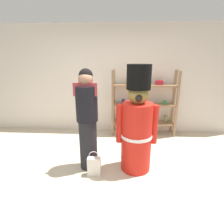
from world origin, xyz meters
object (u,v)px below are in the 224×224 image
merchandise_shelf (144,104)px  shopping_bag (94,166)px  teddy_bear_guard (137,126)px  person_shopper (87,119)px

merchandise_shelf → shopping_bag: 2.08m
merchandise_shelf → teddy_bear_guard: 1.54m
teddy_bear_guard → person_shopper: (-0.80, -0.00, 0.10)m
merchandise_shelf → shopping_bag: size_ratio=3.66×
shopping_bag → person_shopper: bearing=118.4°
person_shopper → teddy_bear_guard: bearing=0.3°
merchandise_shelf → teddy_bear_guard: bearing=-100.2°
person_shopper → shopping_bag: bearing=-61.6°
merchandise_shelf → shopping_bag: bearing=-118.4°
merchandise_shelf → shopping_bag: merchandise_shelf is taller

